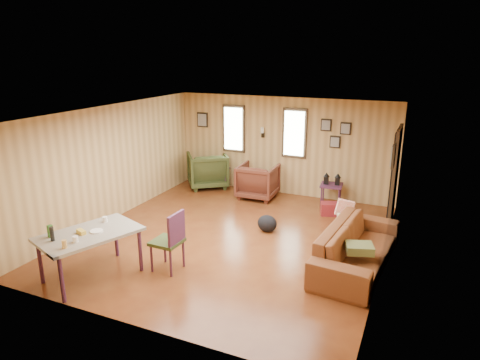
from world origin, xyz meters
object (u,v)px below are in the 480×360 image
object	(u,v)px
end_table	(220,174)
dining_table	(89,237)
recliner_brown	(258,180)
sofa	(358,240)
side_table	(332,183)
recliner_green	(208,168)

from	to	relation	value
end_table	dining_table	distance (m)	5.06
recliner_brown	dining_table	bearing A→B (deg)	76.10
end_table	recliner_brown	bearing A→B (deg)	-18.08
dining_table	sofa	bearing A→B (deg)	49.13
dining_table	side_table	bearing A→B (deg)	80.96
recliner_green	end_table	world-z (taller)	recliner_green
recliner_brown	end_table	size ratio (longest dim) A/B	1.44
end_table	sofa	bearing A→B (deg)	-36.82
recliner_brown	end_table	distance (m)	1.29
sofa	dining_table	xyz separation A→B (m)	(-3.77, -2.05, 0.22)
recliner_brown	dining_table	world-z (taller)	dining_table
recliner_brown	side_table	size ratio (longest dim) A/B	1.17
sofa	end_table	xyz separation A→B (m)	(-4.01, 3.00, -0.11)
sofa	end_table	world-z (taller)	sofa
sofa	end_table	size ratio (longest dim) A/B	3.76
sofa	end_table	distance (m)	5.01
side_table	dining_table	bearing A→B (deg)	-119.68
recliner_brown	side_table	bearing A→B (deg)	-176.61
recliner_green	side_table	world-z (taller)	recliner_green
sofa	side_table	size ratio (longest dim) A/B	3.06
recliner_green	end_table	xyz separation A→B (m)	(0.30, 0.11, -0.15)
sofa	dining_table	distance (m)	4.29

